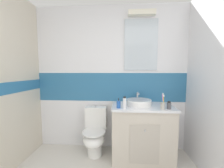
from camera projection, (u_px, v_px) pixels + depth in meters
wall_back_tiled at (111, 78)px, 2.44m from camera, size 3.20×0.20×2.50m
vanity_cabinet at (142, 132)px, 2.15m from camera, size 0.93×0.58×0.85m
sink_basin at (139, 102)px, 2.13m from camera, size 0.38×0.42×0.18m
toilet at (95, 133)px, 2.25m from camera, size 0.37×0.50×0.78m
toothbrush_cup at (163, 105)px, 1.89m from camera, size 0.06×0.06×0.23m
soap_dispenser at (118, 104)px, 1.96m from camera, size 0.06×0.06×0.15m
deodorant_spray_can at (125, 103)px, 1.92m from camera, size 0.05×0.05×0.17m
lotion_bottle_short at (169, 105)px, 1.91m from camera, size 0.06×0.06×0.11m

